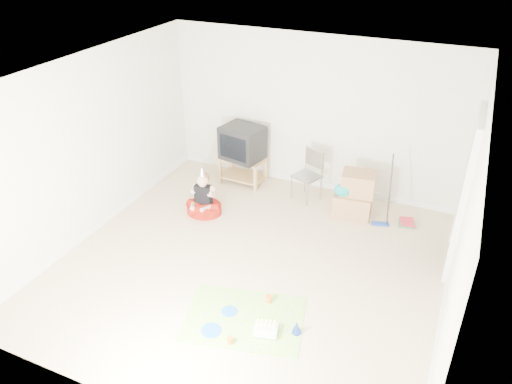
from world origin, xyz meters
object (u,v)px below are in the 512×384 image
at_px(cardboard_boxes, 354,195).
at_px(seated_woman, 204,203).
at_px(birthday_cake, 266,330).
at_px(crt_tv, 243,143).
at_px(tv_stand, 243,168).
at_px(folding_chair, 307,176).

distance_m(cardboard_boxes, seated_woman, 2.37).
distance_m(cardboard_boxes, birthday_cake, 2.94).
distance_m(crt_tv, birthday_cake, 3.73).
xyz_separation_m(tv_stand, cardboard_boxes, (2.05, -0.28, 0.07)).
xyz_separation_m(crt_tv, seated_woman, (-0.12, -1.19, -0.58)).
bearing_deg(crt_tv, folding_chair, 6.00).
bearing_deg(tv_stand, cardboard_boxes, -7.63).
bearing_deg(folding_chair, tv_stand, 174.89).
relative_size(tv_stand, birthday_cake, 2.46).
relative_size(crt_tv, folding_chair, 0.77).
bearing_deg(birthday_cake, folding_chair, 100.78).
distance_m(folding_chair, cardboard_boxes, 0.86).
distance_m(folding_chair, birthday_cake, 3.15).
relative_size(crt_tv, seated_woman, 0.82).
bearing_deg(folding_chair, birthday_cake, -79.22).
bearing_deg(birthday_cake, crt_tv, 119.42).
xyz_separation_m(tv_stand, seated_woman, (-0.12, -1.19, -0.10)).
bearing_deg(cardboard_boxes, folding_chair, 168.79).
relative_size(cardboard_boxes, seated_woman, 0.91).
bearing_deg(cardboard_boxes, birthday_cake, -95.05).
xyz_separation_m(tv_stand, crt_tv, (0.00, 0.00, 0.48)).
bearing_deg(birthday_cake, tv_stand, 119.42).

